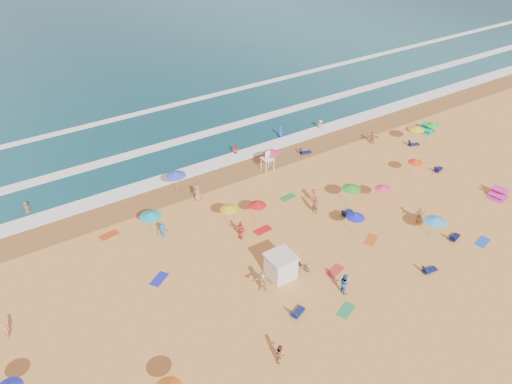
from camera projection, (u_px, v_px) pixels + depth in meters
ground at (293, 237)px, 44.96m from camera, size 220.00×220.00×0.00m
ocean at (52, 22)px, 103.49m from camera, size 220.00×140.00×0.18m
wet_sand at (224, 175)px, 53.67m from camera, size 220.00×220.00×0.00m
surf_foam at (187, 142)px, 59.76m from camera, size 200.00×18.70×0.05m
cabana at (281, 266)px, 40.24m from camera, size 2.00×2.00×2.00m
cabana_roof at (281, 256)px, 39.65m from camera, size 2.20×2.20×0.12m
bicycle at (301, 265)px, 41.20m from camera, size 1.07×1.73×0.86m
lifeguard_stand at (267, 163)px, 53.81m from camera, size 1.20×1.20×2.10m
beach_umbrellas at (278, 217)px, 43.87m from camera, size 53.82×31.63×0.80m
loungers at (365, 225)px, 46.16m from camera, size 44.16×23.58×0.34m
towels at (301, 247)px, 43.74m from camera, size 52.24×23.99×0.03m
popup_tents at (459, 156)px, 55.90m from camera, size 7.61×15.75×1.20m
beachgoers at (255, 219)px, 45.86m from camera, size 46.77×27.86×2.13m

